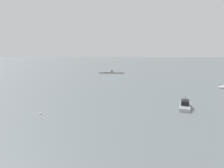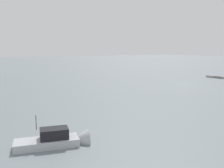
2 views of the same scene
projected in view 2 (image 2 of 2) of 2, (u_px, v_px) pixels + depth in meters
The scene contains 2 objects.
ground_plane at pixel (185, 84), 61.16m from camera, with size 500.00×500.00×0.00m, color slate.
motorboat_grey_mid at pixel (59, 141), 22.18m from camera, with size 3.75×6.77×3.63m.
Camera 2 is at (-39.95, 48.91, 8.50)m, focal length 39.94 mm.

